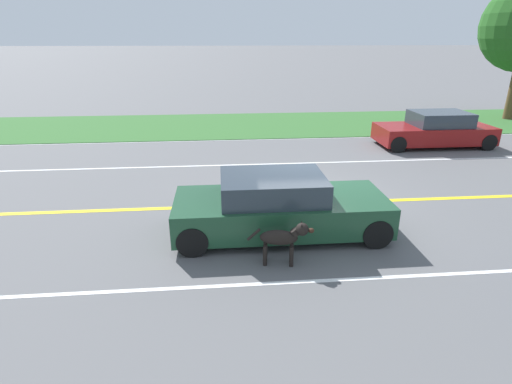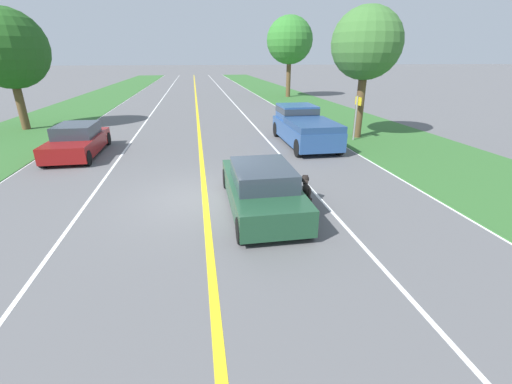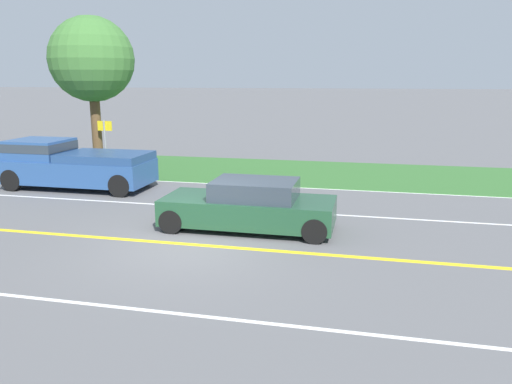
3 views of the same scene
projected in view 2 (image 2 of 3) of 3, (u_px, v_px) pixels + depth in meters
The scene contains 14 objects.
ground_plane at pixel (205, 198), 10.56m from camera, with size 400.00×400.00×0.00m, color #5B5B5E.
centre_divider_line at pixel (205, 198), 10.56m from camera, with size 0.18×160.00×0.01m, color yellow.
lane_edge_line_right at pixel (412, 185), 11.67m from camera, with size 0.14×160.00×0.01m, color white.
lane_dash_same_dir at pixel (313, 191), 11.11m from camera, with size 0.10×160.00×0.01m, color white.
lane_dash_oncoming at pixel (84, 206), 10.00m from camera, with size 0.10×160.00×0.01m, color white.
grass_verge_right at pixel (489, 180), 12.14m from camera, with size 6.00×160.00×0.03m, color #33662D.
ego_car at pixel (261, 188), 9.63m from camera, with size 1.85×4.53×1.33m.
dog at pixel (306, 189), 9.78m from camera, with size 0.38×1.24×0.89m.
pickup_truck at pixel (304, 126), 16.98m from camera, with size 2.10×5.31×1.75m.
oncoming_car at pixel (78, 141), 15.10m from camera, with size 1.86×4.35×1.34m.
roadside_tree_right_near at pixel (366, 44), 16.92m from camera, with size 3.49×3.49×6.46m.
roadside_tree_right_far at pixel (290, 40), 35.57m from camera, with size 4.79×4.79×8.14m.
roadside_tree_left_near at pixel (7, 49), 18.99m from camera, with size 4.33×4.33×6.68m.
street_sign at pixel (356, 113), 17.46m from camera, with size 0.11×0.64×2.26m.
Camera 2 is at (-0.11, -9.87, 4.06)m, focal length 24.00 mm.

